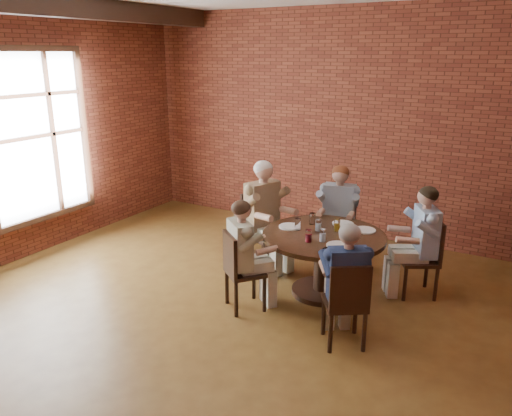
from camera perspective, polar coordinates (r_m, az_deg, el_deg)
The scene contains 27 objects.
floor at distance 5.38m, azimuth -6.18°, elevation -13.34°, with size 7.00×7.00×0.00m, color brown.
wall_back at distance 7.79m, azimuth 8.93°, elevation 9.49°, with size 7.00×7.00×0.00m, color brown.
ceiling_beam at distance 6.44m, azimuth -26.39°, elevation 20.41°, with size 0.22×6.90×0.26m, color black.
window at distance 7.33m, azimuth -25.35°, elevation 7.15°, with size 0.10×2.16×2.36m.
dining_table at distance 5.86m, azimuth 7.68°, elevation -4.99°, with size 1.41×1.41×0.75m.
chair_a at distance 6.13m, azimuth 18.80°, elevation -5.03°, with size 0.57×0.57×0.93m.
diner_a at distance 6.05m, azimuth 18.19°, elevation -3.71°, with size 0.52×0.63×1.31m, color #467AB7, non-canonical shape.
chair_b at distance 6.82m, azimuth 9.39°, elevation -1.96°, with size 0.51×0.51×0.94m.
diner_b at distance 6.69m, azimuth 9.33°, elevation -0.90°, with size 0.53×0.65×1.34m, color #7F90A2, non-canonical shape.
chair_c at distance 6.64m, azimuth 0.53°, elevation -2.09°, with size 0.60×0.60×0.98m.
diner_c at distance 6.51m, azimuth 1.08°, elevation -0.81°, with size 0.58×0.71×1.42m, color brown, non-canonical shape.
chair_d at distance 5.48m, azimuth -1.98°, elevation -6.89°, with size 0.54×0.54×0.89m.
diner_d at distance 5.45m, azimuth -1.26°, elevation -5.47°, with size 0.48×0.59×1.25m, color #C4A79A, non-canonical shape.
chair_e at distance 4.87m, azimuth 10.33°, elevation -10.48°, with size 0.53×0.53×0.89m.
diner_e at distance 4.88m, azimuth 10.20°, elevation -8.66°, with size 0.48×0.59×1.25m, color #1A274A, non-canonical shape.
plate_a at distance 5.96m, azimuth 12.30°, elevation -2.48°, with size 0.26×0.26×0.01m, color white.
plate_b at distance 6.13m, azimuth 9.90°, elevation -1.78°, with size 0.26×0.26×0.01m, color white.
plate_c at distance 5.96m, azimuth 3.87°, elevation -2.12°, with size 0.26×0.26×0.01m, color white.
plate_d at distance 5.44m, azimuth 9.39°, elevation -4.24°, with size 0.26×0.26×0.01m, color white.
glass_a at distance 5.64m, azimuth 10.17°, elevation -2.82°, with size 0.07×0.07×0.14m, color white.
glass_b at distance 5.88m, azimuth 9.25°, elevation -1.94°, with size 0.07×0.07×0.14m, color white.
glass_c at distance 6.06m, azimuth 6.43°, elevation -1.21°, with size 0.07×0.07×0.14m, color white.
glass_d at distance 5.85m, azimuth 7.13°, elevation -1.94°, with size 0.07×0.07×0.14m, color white.
glass_e at distance 5.85m, azimuth 4.78°, elevation -1.84°, with size 0.07×0.07×0.14m, color white.
glass_f at distance 5.50m, azimuth 6.02°, elevation -3.18°, with size 0.07×0.07×0.14m, color white.
glass_g at distance 5.53m, azimuth 7.63°, elevation -3.11°, with size 0.07×0.07×0.14m, color white.
smartphone at distance 5.37m, azimuth 8.47°, elevation -4.52°, with size 0.07×0.15×0.01m, color black.
Camera 1 is at (2.80, -3.70, 2.74)m, focal length 35.00 mm.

